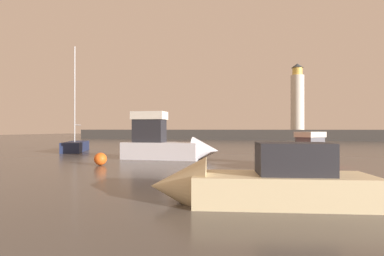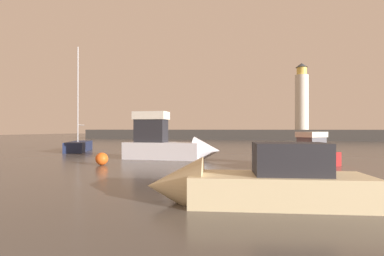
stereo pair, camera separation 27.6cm
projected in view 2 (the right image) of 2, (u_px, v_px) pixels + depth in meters
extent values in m
plane|color=#4C4742|center=(247.00, 150.00, 35.42)|extent=(220.00, 220.00, 0.00)
cube|color=#423F3D|center=(266.00, 135.00, 68.69)|extent=(90.57, 5.00, 2.27)
cylinder|color=silver|center=(302.00, 102.00, 66.50)|extent=(2.82, 2.82, 11.83)
cylinder|color=#F2CC59|center=(302.00, 71.00, 66.53)|extent=(2.12, 2.12, 1.66)
cone|color=#33383D|center=(302.00, 65.00, 66.54)|extent=(2.54, 2.54, 0.95)
cube|color=silver|center=(163.00, 151.00, 24.65)|extent=(6.22, 2.60, 1.34)
cone|color=silver|center=(207.00, 150.00, 23.82)|extent=(2.12, 2.25, 2.12)
cube|color=#232328|center=(151.00, 131.00, 24.88)|extent=(2.51, 1.68, 1.83)
cube|color=silver|center=(151.00, 116.00, 24.88)|extent=(2.76, 1.84, 0.64)
cube|color=#B21E1E|center=(306.00, 160.00, 19.32)|extent=(4.46, 4.75, 0.89)
cone|color=#B21E1E|center=(274.00, 162.00, 17.82)|extent=(2.06, 2.05, 1.50)
cube|color=#595960|center=(311.00, 145.00, 19.59)|extent=(1.82, 1.85, 0.98)
cube|color=silver|center=(311.00, 134.00, 19.60)|extent=(2.01, 2.03, 0.34)
cube|color=beige|center=(278.00, 190.00, 9.71)|extent=(5.87, 3.10, 0.96)
cone|color=beige|center=(175.00, 186.00, 10.02)|extent=(2.17, 2.27, 1.94)
cube|color=#232328|center=(290.00, 159.00, 9.68)|extent=(2.50, 1.92, 1.00)
cube|color=#1E284C|center=(79.00, 146.00, 33.49)|extent=(4.70, 6.94, 1.04)
cylinder|color=#B7B7BC|center=(78.00, 94.00, 32.84)|extent=(0.12, 0.12, 10.14)
cylinder|color=#B7B7BC|center=(81.00, 125.00, 34.69)|extent=(1.77, 3.41, 0.09)
sphere|color=#EA5919|center=(102.00, 159.00, 20.44)|extent=(0.83, 0.83, 0.83)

